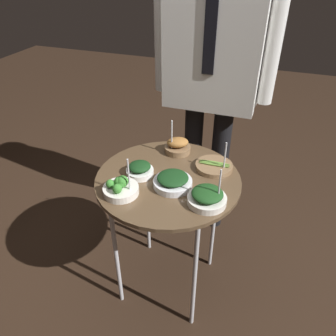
{
  "coord_description": "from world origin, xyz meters",
  "views": [
    {
      "loc": [
        0.38,
        -1.08,
        1.54
      ],
      "look_at": [
        0.0,
        0.0,
        0.75
      ],
      "focal_mm": 35.0,
      "sensor_mm": 36.0,
      "label": 1
    }
  ],
  "objects_px": {
    "bowl_spinach_back_left": "(207,197)",
    "bowl_roast_far_rim": "(178,146)",
    "bowl_spinach_front_center": "(173,181)",
    "waiter_figure": "(213,60)",
    "serving_cart": "(168,188)",
    "bowl_spinach_front_left": "(140,170)",
    "bowl_asparagus_center": "(214,166)",
    "bowl_broccoli_near_rim": "(120,188)"
  },
  "relations": [
    {
      "from": "bowl_broccoli_near_rim",
      "to": "bowl_asparagus_center",
      "type": "xyz_separation_m",
      "value": [
        0.32,
        0.3,
        -0.02
      ]
    },
    {
      "from": "bowl_spinach_front_left",
      "to": "waiter_figure",
      "type": "height_order",
      "value": "waiter_figure"
    },
    {
      "from": "serving_cart",
      "to": "waiter_figure",
      "type": "relative_size",
      "value": 0.42
    },
    {
      "from": "bowl_roast_far_rim",
      "to": "bowl_spinach_back_left",
      "type": "xyz_separation_m",
      "value": [
        0.23,
        -0.32,
        -0.0
      ]
    },
    {
      "from": "bowl_spinach_back_left",
      "to": "serving_cart",
      "type": "bearing_deg",
      "value": 151.58
    },
    {
      "from": "bowl_spinach_front_left",
      "to": "bowl_spinach_back_left",
      "type": "height_order",
      "value": "bowl_spinach_back_left"
    },
    {
      "from": "serving_cart",
      "to": "bowl_asparagus_center",
      "type": "relative_size",
      "value": 4.2
    },
    {
      "from": "bowl_broccoli_near_rim",
      "to": "serving_cart",
      "type": "bearing_deg",
      "value": 49.21
    },
    {
      "from": "serving_cart",
      "to": "bowl_spinach_front_center",
      "type": "relative_size",
      "value": 4.32
    },
    {
      "from": "serving_cart",
      "to": "bowl_spinach_back_left",
      "type": "xyz_separation_m",
      "value": [
        0.2,
        -0.11,
        0.08
      ]
    },
    {
      "from": "bowl_spinach_front_center",
      "to": "bowl_asparagus_center",
      "type": "xyz_separation_m",
      "value": [
        0.13,
        0.19,
        -0.01
      ]
    },
    {
      "from": "bowl_spinach_front_center",
      "to": "bowl_spinach_back_left",
      "type": "bearing_deg",
      "value": -19.8
    },
    {
      "from": "bowl_spinach_front_left",
      "to": "bowl_roast_far_rim",
      "type": "xyz_separation_m",
      "value": [
        0.09,
        0.24,
        0.0
      ]
    },
    {
      "from": "bowl_broccoli_near_rim",
      "to": "bowl_spinach_front_left",
      "type": "bearing_deg",
      "value": 81.94
    },
    {
      "from": "bowl_asparagus_center",
      "to": "bowl_roast_far_rim",
      "type": "bearing_deg",
      "value": 157.75
    },
    {
      "from": "bowl_asparagus_center",
      "to": "waiter_figure",
      "type": "relative_size",
      "value": 0.1
    },
    {
      "from": "bowl_spinach_front_center",
      "to": "bowl_spinach_back_left",
      "type": "height_order",
      "value": "bowl_spinach_back_left"
    },
    {
      "from": "bowl_spinach_front_left",
      "to": "bowl_broccoli_near_rim",
      "type": "xyz_separation_m",
      "value": [
        -0.02,
        -0.15,
        0.0
      ]
    },
    {
      "from": "bowl_spinach_front_center",
      "to": "waiter_figure",
      "type": "distance_m",
      "value": 0.68
    },
    {
      "from": "bowl_spinach_front_left",
      "to": "bowl_broccoli_near_rim",
      "type": "bearing_deg",
      "value": -98.06
    },
    {
      "from": "bowl_roast_far_rim",
      "to": "waiter_figure",
      "type": "distance_m",
      "value": 0.47
    },
    {
      "from": "bowl_roast_far_rim",
      "to": "bowl_broccoli_near_rim",
      "type": "xyz_separation_m",
      "value": [
        -0.12,
        -0.38,
        -0.0
      ]
    },
    {
      "from": "bowl_broccoli_near_rim",
      "to": "bowl_asparagus_center",
      "type": "bearing_deg",
      "value": 43.73
    },
    {
      "from": "bowl_spinach_front_left",
      "to": "bowl_roast_far_rim",
      "type": "relative_size",
      "value": 0.68
    },
    {
      "from": "serving_cart",
      "to": "bowl_spinach_back_left",
      "type": "bearing_deg",
      "value": -28.42
    },
    {
      "from": "bowl_spinach_back_left",
      "to": "bowl_roast_far_rim",
      "type": "bearing_deg",
      "value": 124.93
    },
    {
      "from": "bowl_spinach_front_left",
      "to": "bowl_spinach_front_center",
      "type": "distance_m",
      "value": 0.16
    },
    {
      "from": "bowl_roast_far_rim",
      "to": "bowl_spinach_front_left",
      "type": "bearing_deg",
      "value": -111.74
    },
    {
      "from": "serving_cart",
      "to": "bowl_roast_far_rim",
      "type": "relative_size",
      "value": 3.98
    },
    {
      "from": "bowl_asparagus_center",
      "to": "waiter_figure",
      "type": "height_order",
      "value": "waiter_figure"
    },
    {
      "from": "bowl_spinach_front_left",
      "to": "bowl_asparagus_center",
      "type": "bearing_deg",
      "value": 27.81
    },
    {
      "from": "bowl_broccoli_near_rim",
      "to": "bowl_roast_far_rim",
      "type": "bearing_deg",
      "value": 73.27
    },
    {
      "from": "bowl_spinach_back_left",
      "to": "bowl_broccoli_near_rim",
      "type": "height_order",
      "value": "bowl_broccoli_near_rim"
    },
    {
      "from": "bowl_spinach_front_left",
      "to": "bowl_asparagus_center",
      "type": "relative_size",
      "value": 0.72
    },
    {
      "from": "bowl_spinach_front_center",
      "to": "waiter_figure",
      "type": "bearing_deg",
      "value": 89.11
    },
    {
      "from": "bowl_spinach_front_left",
      "to": "bowl_asparagus_center",
      "type": "distance_m",
      "value": 0.33
    },
    {
      "from": "bowl_spinach_front_center",
      "to": "bowl_roast_far_rim",
      "type": "relative_size",
      "value": 0.92
    },
    {
      "from": "bowl_spinach_front_center",
      "to": "bowl_spinach_back_left",
      "type": "xyz_separation_m",
      "value": [
        0.16,
        -0.06,
        0.0
      ]
    },
    {
      "from": "bowl_spinach_back_left",
      "to": "bowl_spinach_front_center",
      "type": "bearing_deg",
      "value": 160.2
    },
    {
      "from": "bowl_roast_far_rim",
      "to": "bowl_broccoli_near_rim",
      "type": "relative_size",
      "value": 1.03
    },
    {
      "from": "waiter_figure",
      "to": "bowl_roast_far_rim",
      "type": "bearing_deg",
      "value": -103.24
    },
    {
      "from": "bowl_spinach_front_left",
      "to": "serving_cart",
      "type": "bearing_deg",
      "value": 9.3
    }
  ]
}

